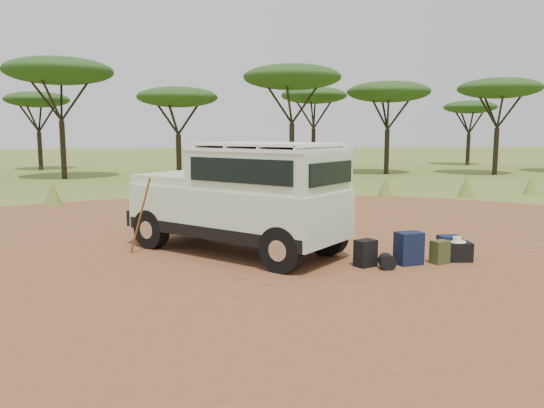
{
  "coord_description": "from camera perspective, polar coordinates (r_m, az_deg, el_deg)",
  "views": [
    {
      "loc": [
        -1.42,
        -10.28,
        2.5
      ],
      "look_at": [
        0.24,
        0.48,
        1.0
      ],
      "focal_mm": 35.0,
      "sensor_mm": 36.0,
      "label": 1
    }
  ],
  "objects": [
    {
      "name": "walking_staff",
      "position": [
        11.11,
        -13.97,
        -1.25
      ],
      "size": [
        0.5,
        0.22,
        1.58
      ],
      "primitive_type": "cylinder",
      "rotation": [
        0.3,
        0.0,
        1.2
      ],
      "color": "brown",
      "rests_on": "ground"
    },
    {
      "name": "ground",
      "position": [
        10.67,
        -0.91,
        -5.7
      ],
      "size": [
        140.0,
        140.0,
        0.0
      ],
      "primitive_type": "plane",
      "color": "olive",
      "rests_on": "ground"
    },
    {
      "name": "safari_vehicle",
      "position": [
        10.85,
        -3.22,
        0.41
      ],
      "size": [
        4.59,
        4.55,
        2.28
      ],
      "rotation": [
        0.0,
        0.0,
        -0.78
      ],
      "color": "silver",
      "rests_on": "ground"
    },
    {
      "name": "safari_hat",
      "position": [
        10.86,
        19.29,
        -3.68
      ],
      "size": [
        0.34,
        0.34,
        0.1
      ],
      "color": "beige",
      "rests_on": "hard_case"
    },
    {
      "name": "backpack_black",
      "position": [
        10.01,
        10.02,
        -5.25
      ],
      "size": [
        0.45,
        0.41,
        0.51
      ],
      "primitive_type": "cube",
      "rotation": [
        0.0,
        0.0,
        0.45
      ],
      "color": "black",
      "rests_on": "ground"
    },
    {
      "name": "backpack_navy",
      "position": [
        10.33,
        14.5,
        -4.64
      ],
      "size": [
        0.53,
        0.43,
        0.62
      ],
      "primitive_type": "cube",
      "rotation": [
        0.0,
        0.0,
        0.21
      ],
      "color": "#101735",
      "rests_on": "ground"
    },
    {
      "name": "acacia_treeline",
      "position": [
        30.26,
        -4.76,
        12.3
      ],
      "size": [
        46.7,
        13.2,
        6.26
      ],
      "color": "black",
      "rests_on": "ground"
    },
    {
      "name": "dirt_clearing",
      "position": [
        10.67,
        -0.91,
        -5.68
      ],
      "size": [
        23.0,
        23.0,
        0.01
      ],
      "primitive_type": "cylinder",
      "color": "brown",
      "rests_on": "ground"
    },
    {
      "name": "grass_fringe",
      "position": [
        19.13,
        -4.14,
        1.52
      ],
      "size": [
        36.6,
        1.6,
        0.9
      ],
      "color": "olive",
      "rests_on": "ground"
    },
    {
      "name": "stuff_sack",
      "position": [
        9.93,
        12.28,
        -6.08
      ],
      "size": [
        0.31,
        0.31,
        0.28
      ],
      "primitive_type": "cylinder",
      "rotation": [
        1.57,
        0.0,
        -0.12
      ],
      "color": "black",
      "rests_on": "ground"
    },
    {
      "name": "hard_case",
      "position": [
        10.9,
        19.24,
        -4.84
      ],
      "size": [
        0.58,
        0.45,
        0.38
      ],
      "primitive_type": "cube",
      "rotation": [
        0.0,
        0.0,
        -0.14
      ],
      "color": "black",
      "rests_on": "ground"
    },
    {
      "name": "backpack_olive",
      "position": [
        10.57,
        17.6,
        -4.97
      ],
      "size": [
        0.38,
        0.33,
        0.45
      ],
      "primitive_type": "cube",
      "rotation": [
        0.0,
        0.0,
        0.34
      ],
      "color": "#3E441F",
      "rests_on": "ground"
    },
    {
      "name": "duffel_navy",
      "position": [
        11.06,
        18.48,
        -4.42
      ],
      "size": [
        0.42,
        0.32,
        0.46
      ],
      "primitive_type": "cube",
      "rotation": [
        0.0,
        0.0,
        -0.03
      ],
      "color": "#101735",
      "rests_on": "ground"
    }
  ]
}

